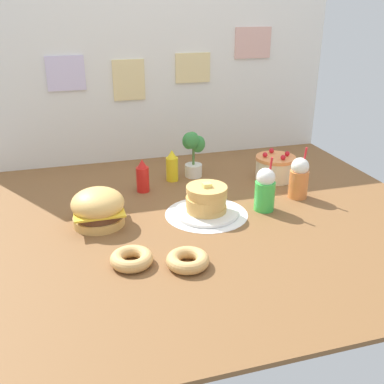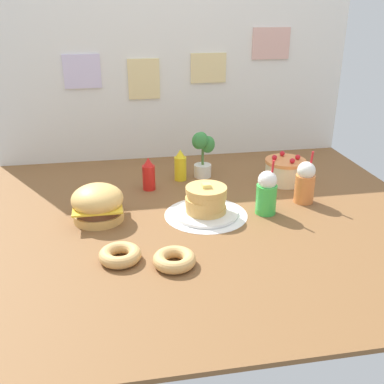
% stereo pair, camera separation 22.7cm
% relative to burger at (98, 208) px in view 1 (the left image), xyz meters
% --- Properties ---
extents(ground_plane, '(2.35, 2.01, 0.02)m').
position_rel_burger_xyz_m(ground_plane, '(0.52, -0.07, -0.10)').
color(ground_plane, brown).
extents(back_wall, '(2.35, 0.04, 1.04)m').
position_rel_burger_xyz_m(back_wall, '(0.52, 0.93, 0.44)').
color(back_wall, silver).
rests_on(back_wall, ground_plane).
extents(doily_mat, '(0.42, 0.42, 0.00)m').
position_rel_burger_xyz_m(doily_mat, '(0.54, -0.04, -0.09)').
color(doily_mat, white).
rests_on(doily_mat, ground_plane).
extents(burger, '(0.26, 0.26, 0.18)m').
position_rel_burger_xyz_m(burger, '(0.00, 0.00, 0.00)').
color(burger, '#DBA859').
rests_on(burger, ground_plane).
extents(pancake_stack, '(0.33, 0.33, 0.17)m').
position_rel_burger_xyz_m(pancake_stack, '(0.54, -0.04, -0.02)').
color(pancake_stack, white).
rests_on(pancake_stack, doily_mat).
extents(layer_cake, '(0.24, 0.24, 0.18)m').
position_rel_burger_xyz_m(layer_cake, '(1.09, 0.31, -0.01)').
color(layer_cake, beige).
rests_on(layer_cake, ground_plane).
extents(ketchup_bottle, '(0.07, 0.07, 0.19)m').
position_rel_burger_xyz_m(ketchup_bottle, '(0.28, 0.35, 0.00)').
color(ketchup_bottle, red).
rests_on(ketchup_bottle, ground_plane).
extents(mustard_bottle, '(0.07, 0.07, 0.19)m').
position_rel_burger_xyz_m(mustard_bottle, '(0.48, 0.47, 0.00)').
color(mustard_bottle, yellow).
rests_on(mustard_bottle, ground_plane).
extents(cream_soda_cup, '(0.11, 0.11, 0.29)m').
position_rel_burger_xyz_m(cream_soda_cup, '(0.84, -0.07, 0.03)').
color(cream_soda_cup, green).
rests_on(cream_soda_cup, ground_plane).
extents(orange_float_cup, '(0.11, 0.11, 0.29)m').
position_rel_burger_xyz_m(orange_float_cup, '(1.09, 0.03, 0.03)').
color(orange_float_cup, orange).
rests_on(orange_float_cup, ground_plane).
extents(donut_pink_glaze, '(0.18, 0.18, 0.05)m').
position_rel_burger_xyz_m(donut_pink_glaze, '(0.09, -0.41, -0.06)').
color(donut_pink_glaze, tan).
rests_on(donut_pink_glaze, ground_plane).
extents(donut_chocolate, '(0.18, 0.18, 0.05)m').
position_rel_burger_xyz_m(donut_chocolate, '(0.31, -0.48, -0.06)').
color(donut_chocolate, tan).
rests_on(donut_chocolate, ground_plane).
extents(potted_plant, '(0.14, 0.11, 0.29)m').
position_rel_burger_xyz_m(potted_plant, '(0.63, 0.50, 0.07)').
color(potted_plant, white).
rests_on(potted_plant, ground_plane).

